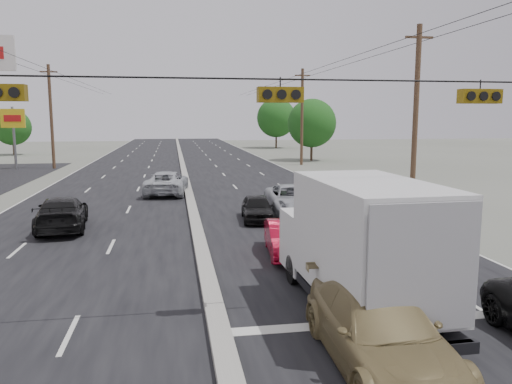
# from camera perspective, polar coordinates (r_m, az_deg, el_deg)

# --- Properties ---
(ground) EXTENTS (200.00, 200.00, 0.00)m
(ground) POSITION_cam_1_polar(r_m,az_deg,el_deg) (12.41, -4.43, -14.95)
(ground) COLOR #606356
(ground) RESTS_ON ground
(road_surface) EXTENTS (20.00, 160.00, 0.02)m
(road_surface) POSITION_cam_1_polar(r_m,az_deg,el_deg) (41.65, -8.09, 1.58)
(road_surface) COLOR black
(road_surface) RESTS_ON ground
(center_median) EXTENTS (0.50, 160.00, 0.20)m
(center_median) POSITION_cam_1_polar(r_m,az_deg,el_deg) (41.64, -8.09, 1.71)
(center_median) COLOR gray
(center_median) RESTS_ON ground
(utility_pole_left_c) EXTENTS (1.60, 0.30, 10.00)m
(utility_pole_left_c) POSITION_cam_1_polar(r_m,az_deg,el_deg) (52.63, -22.37, 8.02)
(utility_pole_left_c) COLOR #422D1E
(utility_pole_left_c) RESTS_ON ground
(utility_pole_right_b) EXTENTS (1.60, 0.30, 10.00)m
(utility_pole_right_b) POSITION_cam_1_polar(r_m,az_deg,el_deg) (29.59, 17.78, 8.41)
(utility_pole_right_b) COLOR #422D1E
(utility_pole_right_b) RESTS_ON ground
(utility_pole_right_c) EXTENTS (1.60, 0.30, 10.00)m
(utility_pole_right_c) POSITION_cam_1_polar(r_m,az_deg,el_deg) (53.08, 5.28, 8.61)
(utility_pole_right_c) COLOR #422D1E
(utility_pole_right_c) RESTS_ON ground
(traffic_signals) EXTENTS (25.00, 0.30, 0.54)m
(traffic_signals) POSITION_cam_1_polar(r_m,az_deg,el_deg) (11.61, 2.29, 11.26)
(traffic_signals) COLOR black
(traffic_signals) RESTS_ON ground
(pole_sign_far) EXTENTS (2.20, 0.25, 6.00)m
(pole_sign_far) POSITION_cam_1_polar(r_m,az_deg,el_deg) (53.51, -26.00, 7.05)
(pole_sign_far) COLOR slate
(pole_sign_far) RESTS_ON ground
(tree_left_far) EXTENTS (4.80, 4.80, 6.12)m
(tree_left_far) POSITION_cam_1_polar(r_m,az_deg,el_deg) (74.40, -26.08, 6.67)
(tree_left_far) COLOR #382619
(tree_left_far) RESTS_ON ground
(tree_right_mid) EXTENTS (5.60, 5.60, 7.14)m
(tree_right_mid) POSITION_cam_1_polar(r_m,az_deg,el_deg) (58.57, 6.40, 7.82)
(tree_right_mid) COLOR #382619
(tree_right_mid) RESTS_ON ground
(tree_right_far) EXTENTS (6.40, 6.40, 8.16)m
(tree_right_far) POSITION_cam_1_polar(r_m,az_deg,el_deg) (83.10, 2.34, 8.47)
(tree_right_far) COLOR #382619
(tree_right_far) RESTS_ON ground
(box_truck) EXTENTS (2.56, 6.87, 3.46)m
(box_truck) POSITION_cam_1_polar(r_m,az_deg,el_deg) (12.92, 11.63, -5.84)
(box_truck) COLOR black
(box_truck) RESTS_ON ground
(tan_sedan) EXTENTS (2.17, 5.15, 1.48)m
(tan_sedan) POSITION_cam_1_polar(r_m,az_deg,el_deg) (10.55, 13.89, -15.16)
(tan_sedan) COLOR olive
(tan_sedan) RESTS_ON ground
(red_sedan) EXTENTS (1.63, 3.82, 1.22)m
(red_sedan) POSITION_cam_1_polar(r_m,az_deg,el_deg) (18.09, 3.45, -5.36)
(red_sedan) COLOR #A70A23
(red_sedan) RESTS_ON ground
(queue_car_a) EXTENTS (1.76, 3.72, 1.23)m
(queue_car_a) POSITION_cam_1_polar(r_m,az_deg,el_deg) (24.06, 0.15, -1.86)
(queue_car_a) COLOR black
(queue_car_a) RESTS_ON ground
(queue_car_b) EXTENTS (1.95, 4.73, 1.52)m
(queue_car_b) POSITION_cam_1_polar(r_m,az_deg,el_deg) (21.30, 11.81, -3.00)
(queue_car_b) COLOR silver
(queue_car_b) RESTS_ON ground
(queue_car_c) EXTENTS (2.68, 5.36, 1.46)m
(queue_car_c) POSITION_cam_1_polar(r_m,az_deg,el_deg) (25.94, 4.18, -0.88)
(queue_car_c) COLOR #A7AAAF
(queue_car_c) RESTS_ON ground
(oncoming_near) EXTENTS (2.62, 5.25, 1.46)m
(oncoming_near) POSITION_cam_1_polar(r_m,az_deg,el_deg) (23.75, -21.29, -2.30)
(oncoming_near) COLOR black
(oncoming_near) RESTS_ON ground
(oncoming_far) EXTENTS (3.05, 5.63, 1.50)m
(oncoming_far) POSITION_cam_1_polar(r_m,az_deg,el_deg) (32.91, -10.17, 1.03)
(oncoming_far) COLOR #B5B9BE
(oncoming_far) RESTS_ON ground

